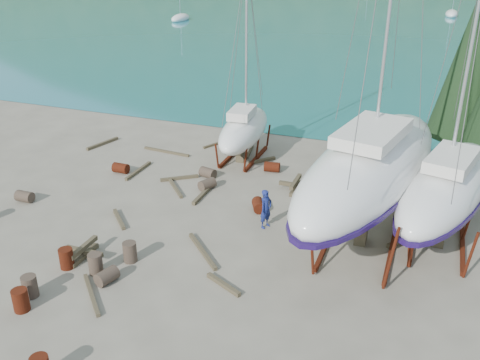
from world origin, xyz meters
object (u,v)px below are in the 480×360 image
(worker, at_px, (266,209))
(large_sailboat_far, at_px, (447,186))
(large_sailboat_near, at_px, (370,167))
(small_sailboat_shore, at_px, (244,129))

(worker, bearing_deg, large_sailboat_far, -56.87)
(large_sailboat_far, relative_size, worker, 8.51)
(large_sailboat_near, distance_m, large_sailboat_far, 3.43)
(large_sailboat_near, relative_size, large_sailboat_far, 1.31)
(worker, bearing_deg, large_sailboat_near, -58.88)
(small_sailboat_shore, relative_size, worker, 6.06)
(large_sailboat_near, relative_size, worker, 11.12)
(large_sailboat_near, distance_m, worker, 5.11)
(large_sailboat_near, height_order, small_sailboat_shore, large_sailboat_near)
(large_sailboat_far, xyz_separation_m, worker, (-7.64, -1.71, -1.70))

